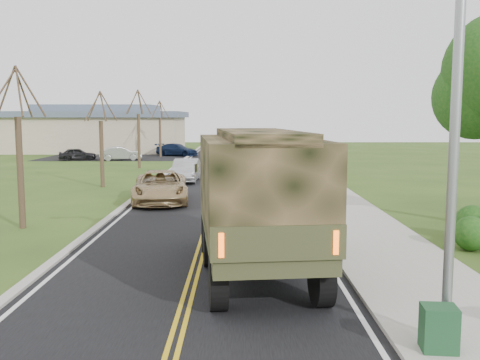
{
  "coord_description": "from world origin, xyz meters",
  "views": [
    {
      "loc": [
        1.18,
        -9.93,
        4.19
      ],
      "look_at": [
        1.24,
        10.3,
        1.8
      ],
      "focal_mm": 40.0,
      "sensor_mm": 36.0,
      "label": 1
    }
  ],
  "objects_px": {
    "sedan_silver": "(186,170)",
    "utility_box_near": "(439,328)",
    "suv_champagne": "(160,187)",
    "military_truck": "(255,192)"
  },
  "relations": [
    {
      "from": "suv_champagne",
      "to": "sedan_silver",
      "type": "relative_size",
      "value": 1.27
    },
    {
      "from": "suv_champagne",
      "to": "sedan_silver",
      "type": "distance_m",
      "value": 8.62
    },
    {
      "from": "military_truck",
      "to": "suv_champagne",
      "type": "height_order",
      "value": "military_truck"
    },
    {
      "from": "sedan_silver",
      "to": "suv_champagne",
      "type": "bearing_deg",
      "value": -91.96
    },
    {
      "from": "suv_champagne",
      "to": "utility_box_near",
      "type": "relative_size",
      "value": 7.03
    },
    {
      "from": "military_truck",
      "to": "suv_champagne",
      "type": "xyz_separation_m",
      "value": [
        -4.28,
        12.08,
        -1.43
      ]
    },
    {
      "from": "sedan_silver",
      "to": "utility_box_near",
      "type": "height_order",
      "value": "sedan_silver"
    },
    {
      "from": "military_truck",
      "to": "utility_box_near",
      "type": "xyz_separation_m",
      "value": [
        3.08,
        -4.97,
        -1.71
      ]
    },
    {
      "from": "utility_box_near",
      "to": "military_truck",
      "type": "bearing_deg",
      "value": 127.71
    },
    {
      "from": "suv_champagne",
      "to": "utility_box_near",
      "type": "distance_m",
      "value": 18.57
    }
  ]
}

